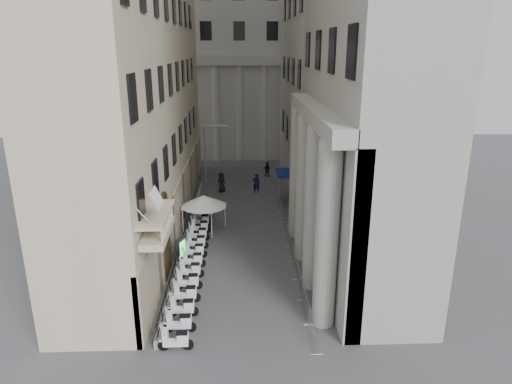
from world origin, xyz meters
TOP-DOWN VIEW (x-y plane):
  - left_building at (-7.50, 22.00)m, footprint 5.00×36.00m
  - far_building at (0.00, 48.00)m, footprint 22.00×10.00m
  - iron_fence at (-4.30, 18.00)m, footprint 0.30×28.00m
  - blue_awning at (4.15, 26.00)m, footprint 1.60×3.00m
  - flag at (-4.00, 5.00)m, footprint 1.00×1.40m
  - scooter_0 at (-3.34, 3.95)m, footprint 1.41×0.58m
  - scooter_1 at (-3.34, 5.42)m, footprint 1.41×0.58m
  - scooter_2 at (-3.34, 6.89)m, footprint 1.41×0.58m
  - scooter_3 at (-3.34, 8.36)m, footprint 1.41×0.58m
  - scooter_4 at (-3.34, 9.84)m, footprint 1.41×0.58m
  - scooter_5 at (-3.34, 11.31)m, footprint 1.41×0.58m
  - scooter_6 at (-3.34, 12.78)m, footprint 1.41×0.58m
  - scooter_7 at (-3.34, 14.25)m, footprint 1.41×0.58m
  - scooter_8 at (-3.34, 15.72)m, footprint 1.41×0.58m
  - scooter_9 at (-3.34, 17.19)m, footprint 1.41×0.58m
  - scooter_10 at (-3.34, 18.66)m, footprint 1.41×0.58m
  - scooter_11 at (-3.34, 20.13)m, footprint 1.41×0.58m
  - scooter_12 at (-3.34, 21.60)m, footprint 1.41×0.58m
  - scooter_13 at (-3.34, 23.07)m, footprint 1.41×0.58m
  - barrier_0 at (3.50, 4.53)m, footprint 0.60×2.40m
  - barrier_1 at (3.50, 7.03)m, footprint 0.60×2.40m
  - barrier_2 at (3.50, 9.53)m, footprint 0.60×2.40m
  - barrier_3 at (3.50, 12.03)m, footprint 0.60×2.40m
  - barrier_4 at (3.50, 14.53)m, footprint 0.60×2.40m
  - barrier_5 at (3.50, 17.03)m, footprint 0.60×2.40m
  - barrier_6 at (3.50, 19.53)m, footprint 0.60×2.40m
  - barrier_7 at (3.50, 22.03)m, footprint 0.60×2.40m
  - security_tent at (-3.41, 20.00)m, footprint 3.61×3.61m
  - street_lamp at (-3.22, 28.00)m, footprint 2.33×0.20m
  - info_kiosk at (-4.19, 13.37)m, footprint 0.58×0.93m
  - pedestrian_a at (1.54, 29.05)m, footprint 0.81×0.62m
  - pedestrian_b at (3.00, 35.19)m, footprint 1.00×0.90m
  - pedestrian_c at (-2.00, 29.56)m, footprint 1.16×1.12m

SIDE VIEW (x-z plane):
  - iron_fence at x=-4.30m, z-range -0.70..0.70m
  - blue_awning at x=4.15m, z-range -1.50..1.50m
  - flag at x=-4.00m, z-range -4.10..4.10m
  - scooter_0 at x=-3.34m, z-range -0.75..0.75m
  - scooter_1 at x=-3.34m, z-range -0.75..0.75m
  - scooter_2 at x=-3.34m, z-range -0.75..0.75m
  - scooter_3 at x=-3.34m, z-range -0.75..0.75m
  - scooter_4 at x=-3.34m, z-range -0.75..0.75m
  - scooter_5 at x=-3.34m, z-range -0.75..0.75m
  - scooter_6 at x=-3.34m, z-range -0.75..0.75m
  - scooter_7 at x=-3.34m, z-range -0.75..0.75m
  - scooter_8 at x=-3.34m, z-range -0.75..0.75m
  - scooter_9 at x=-3.34m, z-range -0.75..0.75m
  - scooter_10 at x=-3.34m, z-range -0.75..0.75m
  - scooter_11 at x=-3.34m, z-range -0.75..0.75m
  - scooter_12 at x=-3.34m, z-range -0.75..0.75m
  - scooter_13 at x=-3.34m, z-range -0.75..0.75m
  - barrier_0 at x=3.50m, z-range -0.55..0.55m
  - barrier_1 at x=3.50m, z-range -0.55..0.55m
  - barrier_2 at x=3.50m, z-range -0.55..0.55m
  - barrier_3 at x=3.50m, z-range -0.55..0.55m
  - barrier_4 at x=3.50m, z-range -0.55..0.55m
  - barrier_5 at x=3.50m, z-range -0.55..0.55m
  - barrier_6 at x=3.50m, z-range -0.55..0.55m
  - barrier_7 at x=3.50m, z-range -0.55..0.55m
  - pedestrian_b at x=3.00m, z-range 0.00..1.69m
  - info_kiosk at x=-4.19m, z-range 0.01..1.91m
  - pedestrian_a at x=1.54m, z-range 0.00..2.00m
  - pedestrian_c at x=-2.00m, z-range 0.00..2.01m
  - security_tent at x=-3.41m, z-range 0.98..3.92m
  - street_lamp at x=-3.22m, z-range 0.63..7.74m
  - far_building at x=0.00m, z-range 0.00..30.00m
  - left_building at x=-7.50m, z-range 0.00..34.00m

